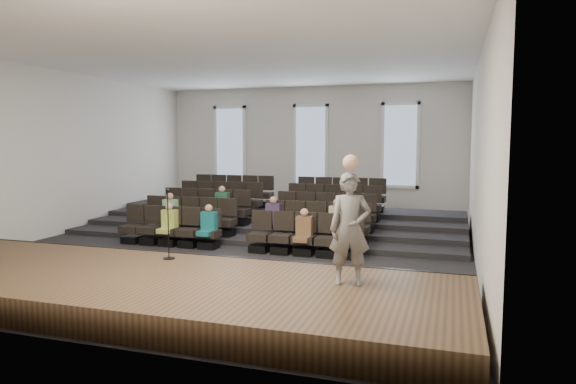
% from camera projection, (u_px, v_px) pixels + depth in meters
% --- Properties ---
extents(ground, '(14.00, 14.00, 0.00)m').
position_uv_depth(ground, '(243.00, 246.00, 14.06)').
color(ground, black).
rests_on(ground, ground).
extents(ceiling, '(12.00, 14.00, 0.02)m').
position_uv_depth(ceiling, '(241.00, 60.00, 13.56)').
color(ceiling, white).
rests_on(ceiling, ground).
extents(wall_back, '(12.00, 0.04, 5.00)m').
position_uv_depth(wall_back, '(311.00, 150.00, 20.46)').
color(wall_back, silver).
rests_on(wall_back, ground).
extents(wall_front, '(12.00, 0.04, 5.00)m').
position_uv_depth(wall_front, '(44.00, 167.00, 7.17)').
color(wall_front, silver).
rests_on(wall_front, ground).
extents(wall_left, '(0.04, 14.00, 5.00)m').
position_uv_depth(wall_left, '(60.00, 153.00, 15.66)').
color(wall_left, silver).
rests_on(wall_left, ground).
extents(wall_right, '(0.04, 14.00, 5.00)m').
position_uv_depth(wall_right, '(480.00, 157.00, 11.96)').
color(wall_right, silver).
rests_on(wall_right, ground).
extents(stage, '(11.80, 3.60, 0.50)m').
position_uv_depth(stage, '(131.00, 287.00, 9.21)').
color(stage, '#4E3821').
rests_on(stage, ground).
extents(stage_lip, '(11.80, 0.06, 0.52)m').
position_uv_depth(stage_lip, '(181.00, 265.00, 10.88)').
color(stage_lip, black).
rests_on(stage_lip, ground).
extents(risers, '(11.80, 4.80, 0.60)m').
position_uv_depth(risers, '(280.00, 222.00, 17.04)').
color(risers, black).
rests_on(risers, ground).
extents(seating_rows, '(6.80, 4.70, 1.67)m').
position_uv_depth(seating_rows, '(262.00, 214.00, 15.45)').
color(seating_rows, black).
rests_on(seating_rows, ground).
extents(windows, '(8.44, 0.10, 3.24)m').
position_uv_depth(windows, '(311.00, 145.00, 20.37)').
color(windows, white).
rests_on(windows, wall_back).
extents(audience, '(5.45, 2.64, 1.10)m').
position_uv_depth(audience, '(238.00, 216.00, 14.19)').
color(audience, '#B3C950').
rests_on(audience, seating_rows).
extents(speaker, '(0.77, 0.60, 1.86)m').
position_uv_depth(speaker, '(350.00, 229.00, 8.43)').
color(speaker, slate).
rests_on(speaker, stage).
extents(mic_stand, '(0.24, 0.24, 1.42)m').
position_uv_depth(mic_stand, '(169.00, 238.00, 10.31)').
color(mic_stand, black).
rests_on(mic_stand, stage).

